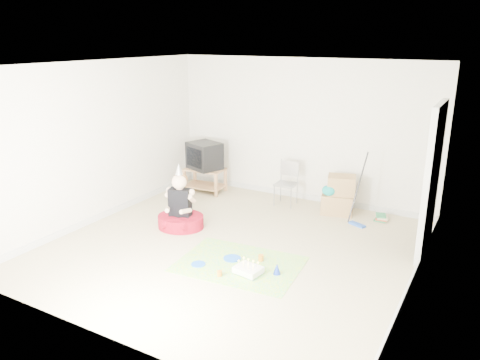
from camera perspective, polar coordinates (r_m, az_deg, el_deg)
The scene contains 16 objects.
ground at distance 6.93m, azimuth -0.92°, elevation -8.10°, with size 5.00×5.00×0.00m, color #C7B88F.
doorway_recess at distance 6.91m, azimuth 22.44°, elevation -0.41°, with size 0.02×0.90×2.05m, color black.
tv_stand at distance 9.24m, azimuth -4.29°, elevation 0.26°, with size 0.80×0.54×0.47m.
crt_tv at distance 9.12m, azimuth -4.35°, elevation 2.98°, with size 0.60×0.50×0.52m, color black.
folding_chair at distance 8.50m, azimuth 5.63°, elevation -0.50°, with size 0.38×0.36×0.81m.
cardboard_boxes at distance 8.24m, azimuth 11.91°, elevation -1.87°, with size 0.62×0.54×0.67m.
floor_mop at distance 7.80m, azimuth 14.21°, elevation -3.61°, with size 0.31×0.37×1.17m.
book_pile at distance 8.20m, azimuth 16.93°, elevation -4.39°, with size 0.21×0.25×0.11m.
seated_woman at distance 7.56m, azimuth -7.26°, elevation -4.11°, with size 0.91×0.91×1.07m.
party_mat at distance 6.43m, azimuth -0.10°, elevation -10.21°, with size 1.63×1.18×0.01m, color #DF2E73.
birthday_cake at distance 6.18m, azimuth 1.01°, elevation -10.96°, with size 0.37×0.31×0.15m.
blue_plate_near at distance 6.56m, azimuth -0.97°, elevation -9.52°, with size 0.24×0.24×0.01m, color blue.
blue_plate_far at distance 6.43m, azimuth -5.09°, elevation -10.17°, with size 0.19×0.19×0.01m, color blue.
orange_cup_near at distance 6.50m, azimuth 2.57°, elevation -9.46°, with size 0.07×0.07×0.08m, color orange.
orange_cup_far at distance 6.12m, azimuth -2.51°, elevation -11.31°, with size 0.06×0.06×0.07m, color orange.
blue_party_hat at distance 6.16m, azimuth 4.52°, elevation -10.74°, with size 0.10×0.10×0.15m, color #1A37B9.
Camera 1 is at (3.18, -5.40, 2.96)m, focal length 35.00 mm.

